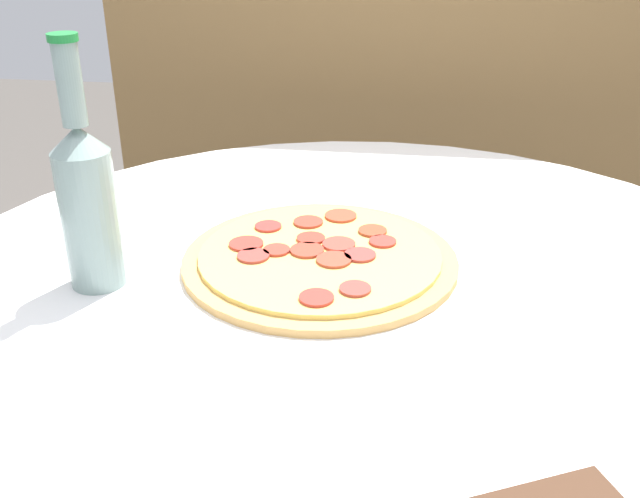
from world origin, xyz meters
name	(u,v)px	position (x,y,z in m)	size (l,w,h in m)	color
table	(361,400)	(0.00, 0.00, 0.58)	(1.10, 1.10, 0.74)	white
fence_panel	(398,72)	(0.00, 0.87, 0.80)	(1.32, 0.04, 1.61)	olive
pizza	(320,258)	(-0.06, 0.05, 0.75)	(0.34, 0.34, 0.02)	tan
beer_bottle	(87,198)	(-0.31, -0.04, 0.85)	(0.06, 0.06, 0.28)	gray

